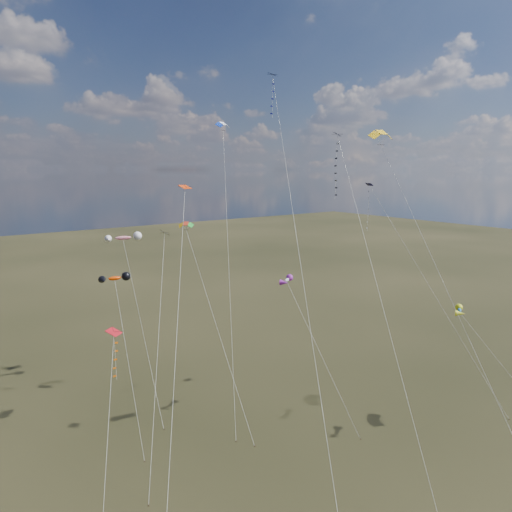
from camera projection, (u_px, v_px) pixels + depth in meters
diamond_black_high at (341, 182)px, 45.39m from camera, size 10.49×22.57×31.73m
diamond_navy_tall at (277, 124)px, 47.19m from camera, size 16.42×29.06×38.29m
diamond_black_mid at (161, 288)px, 47.30m from camera, size 9.19×13.96×21.42m
diamond_red_low at (115, 362)px, 37.79m from camera, size 5.24×8.10×15.02m
diamond_navy_right at (375, 217)px, 57.88m from camera, size 5.71×17.89×26.35m
diamond_orange_center at (179, 292)px, 34.90m from camera, size 11.33×16.18×26.73m
parafoil_yellow at (382, 134)px, 47.31m from camera, size 8.32×25.14×32.53m
parafoil_blue_white at (223, 126)px, 60.03m from camera, size 10.65×17.58×34.57m
parafoil_tricolor at (186, 225)px, 56.36m from camera, size 2.35×17.23×21.92m
novelty_orange_black at (115, 279)px, 49.45m from camera, size 2.84×10.08×16.94m
novelty_white_purple at (287, 281)px, 52.67m from camera, size 2.69×11.55×15.90m
novelty_redwhite_stripe at (123, 238)px, 60.20m from camera, size 4.55×17.07×19.80m
novelty_blue_yellow at (460, 311)px, 47.26m from camera, size 6.31×11.46×14.08m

